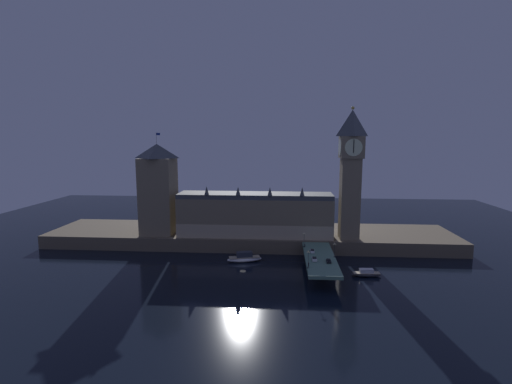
% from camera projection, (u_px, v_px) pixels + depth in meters
% --- Properties ---
extents(ground_plane, '(400.00, 400.00, 0.00)m').
position_uv_depth(ground_plane, '(243.00, 266.00, 169.09)').
color(ground_plane, black).
extents(embankment, '(220.00, 42.00, 6.97)m').
position_uv_depth(embankment, '(250.00, 236.00, 207.08)').
color(embankment, brown).
rests_on(embankment, ground_plane).
extents(parliament_hall, '(80.27, 17.65, 26.72)m').
position_uv_depth(parliament_hall, '(255.00, 214.00, 195.03)').
color(parliament_hall, '#7F7056').
rests_on(parliament_hall, embankment).
extents(clock_tower, '(11.65, 11.76, 66.30)m').
position_uv_depth(clock_tower, '(351.00, 170.00, 185.22)').
color(clock_tower, '#7F7056').
rests_on(clock_tower, embankment).
extents(victoria_tower, '(17.26, 17.26, 53.92)m').
position_uv_depth(victoria_tower, '(158.00, 189.00, 197.73)').
color(victoria_tower, '#7F7056').
rests_on(victoria_tower, embankment).
extents(bridge, '(13.03, 46.00, 6.73)m').
position_uv_depth(bridge, '(320.00, 261.00, 160.95)').
color(bridge, slate).
rests_on(bridge, ground_plane).
extents(car_northbound_lead, '(1.95, 4.49, 1.38)m').
position_uv_depth(car_northbound_lead, '(312.00, 251.00, 166.97)').
color(car_northbound_lead, white).
rests_on(car_northbound_lead, bridge).
extents(car_northbound_trail, '(2.09, 4.27, 1.48)m').
position_uv_depth(car_northbound_trail, '(314.00, 259.00, 155.74)').
color(car_northbound_trail, silver).
rests_on(car_northbound_trail, bridge).
extents(car_southbound_lead, '(1.94, 3.84, 1.36)m').
position_uv_depth(car_southbound_lead, '(329.00, 261.00, 153.59)').
color(car_southbound_lead, black).
rests_on(car_southbound_lead, bridge).
extents(pedestrian_near_rail, '(0.38, 0.38, 1.80)m').
position_uv_depth(pedestrian_near_rail, '(309.00, 264.00, 148.60)').
color(pedestrian_near_rail, black).
rests_on(pedestrian_near_rail, bridge).
extents(pedestrian_far_rail, '(0.38, 0.38, 1.65)m').
position_uv_depth(pedestrian_far_rail, '(305.00, 245.00, 174.89)').
color(pedestrian_far_rail, black).
rests_on(pedestrian_far_rail, bridge).
extents(street_lamp_near, '(1.34, 0.60, 7.19)m').
position_uv_depth(street_lamp_near, '(308.00, 257.00, 145.97)').
color(street_lamp_near, '#2D3333').
rests_on(street_lamp_near, bridge).
extents(street_lamp_mid, '(1.34, 0.60, 6.35)m').
position_uv_depth(street_lamp_mid, '(335.00, 248.00, 159.69)').
color(street_lamp_mid, '#2D3333').
rests_on(street_lamp_mid, bridge).
extents(street_lamp_far, '(1.34, 0.60, 6.87)m').
position_uv_depth(street_lamp_far, '(304.00, 238.00, 175.06)').
color(street_lamp_far, '#2D3333').
rests_on(street_lamp_far, bridge).
extents(boat_upstream, '(17.09, 8.80, 4.78)m').
position_uv_depth(boat_upstream, '(244.00, 258.00, 174.72)').
color(boat_upstream, white).
rests_on(boat_upstream, ground_plane).
extents(boat_downstream, '(12.69, 4.38, 3.32)m').
position_uv_depth(boat_downstream, '(366.00, 274.00, 156.05)').
color(boat_downstream, '#28282D').
rests_on(boat_downstream, ground_plane).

